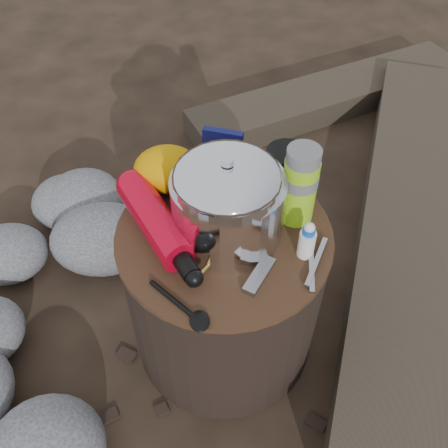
{
  "coord_description": "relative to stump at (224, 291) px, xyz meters",
  "views": [
    {
      "loc": [
        -0.04,
        -0.75,
        1.31
      ],
      "look_at": [
        0.0,
        0.0,
        0.48
      ],
      "focal_mm": 41.19,
      "sensor_mm": 36.0,
      "label": 1
    }
  ],
  "objects": [
    {
      "name": "ground",
      "position": [
        0.0,
        0.0,
        -0.22
      ],
      "size": [
        60.0,
        60.0,
        0.0
      ],
      "primitive_type": "plane",
      "color": "#2F2219",
      "rests_on": "ground"
    },
    {
      "name": "stump",
      "position": [
        0.0,
        0.0,
        0.0
      ],
      "size": [
        0.49,
        0.49,
        0.45
      ],
      "primitive_type": "cylinder",
      "color": "black",
      "rests_on": "ground"
    },
    {
      "name": "rock_ring",
      "position": [
        -0.49,
        0.07,
        -0.13
      ],
      "size": [
        0.45,
        0.98,
        0.19
      ],
      "primitive_type": null,
      "color": "slate",
      "rests_on": "ground"
    },
    {
      "name": "log_main",
      "position": [
        0.62,
        0.35,
        -0.15
      ],
      "size": [
        0.86,
        1.73,
        0.15
      ],
      "primitive_type": "cube",
      "rotation": [
        0.0,
        0.0,
        -0.34
      ],
      "color": "#372E24",
      "rests_on": "ground"
    },
    {
      "name": "log_small",
      "position": [
        0.52,
        1.1,
        -0.17
      ],
      "size": [
        1.25,
        0.7,
        0.11
      ],
      "primitive_type": "cube",
      "rotation": [
        0.0,
        0.0,
        -1.18
      ],
      "color": "#372E24",
      "rests_on": "ground"
    },
    {
      "name": "foil_windscreen",
      "position": [
        0.01,
        0.01,
        0.3
      ],
      "size": [
        0.24,
        0.24,
        0.15
      ],
      "primitive_type": "cylinder",
      "color": "silver",
      "rests_on": "stump"
    },
    {
      "name": "camping_pot",
      "position": [
        0.01,
        -0.01,
        0.33
      ],
      "size": [
        0.21,
        0.21,
        0.21
      ],
      "primitive_type": "cylinder",
      "color": "white",
      "rests_on": "stump"
    },
    {
      "name": "fuel_bottle",
      "position": [
        -0.15,
        0.01,
        0.26
      ],
      "size": [
        0.22,
        0.33,
        0.08
      ],
      "primitive_type": null,
      "rotation": [
        0.0,
        0.0,
        0.47
      ],
      "color": "red",
      "rests_on": "stump"
    },
    {
      "name": "thermos",
      "position": [
        0.17,
        0.05,
        0.32
      ],
      "size": [
        0.08,
        0.08,
        0.19
      ],
      "primitive_type": "cylinder",
      "color": "#95D61B",
      "rests_on": "stump"
    },
    {
      "name": "travel_mug",
      "position": [
        0.15,
        0.12,
        0.29
      ],
      "size": [
        0.09,
        0.09,
        0.13
      ],
      "primitive_type": "cylinder",
      "color": "black",
      "rests_on": "stump"
    },
    {
      "name": "stuff_sack",
      "position": [
        -0.13,
        0.16,
        0.28
      ],
      "size": [
        0.16,
        0.13,
        0.11
      ],
      "primitive_type": "ellipsoid",
      "color": "#DC9200",
      "rests_on": "stump"
    },
    {
      "name": "food_pouch",
      "position": [
        0.01,
        0.21,
        0.28
      ],
      "size": [
        0.1,
        0.05,
        0.12
      ],
      "primitive_type": "cube",
      "rotation": [
        0.0,
        0.0,
        -0.32
      ],
      "color": "#0E1157",
      "rests_on": "stump"
    },
    {
      "name": "multitool",
      "position": [
        0.07,
        -0.12,
        0.23
      ],
      "size": [
        0.08,
        0.1,
        0.01
      ],
      "primitive_type": "cube",
      "rotation": [
        0.0,
        0.0,
        -0.57
      ],
      "color": "#ACACB1",
      "rests_on": "stump"
    },
    {
      "name": "pot_grabber",
      "position": [
        0.18,
        -0.1,
        0.23
      ],
      "size": [
        0.08,
        0.14,
        0.01
      ],
      "primitive_type": null,
      "rotation": [
        0.0,
        0.0,
        -0.31
      ],
      "color": "#ACACB1",
      "rests_on": "stump"
    },
    {
      "name": "spork",
      "position": [
        -0.11,
        -0.17,
        0.23
      ],
      "size": [
        0.13,
        0.13,
        0.01
      ],
      "primitive_type": null,
      "rotation": [
        0.0,
        0.0,
        0.77
      ],
      "color": "black",
      "rests_on": "stump"
    },
    {
      "name": "squeeze_bottle",
      "position": [
        0.17,
        -0.07,
        0.27
      ],
      "size": [
        0.04,
        0.04,
        0.09
      ],
      "primitive_type": "cylinder",
      "color": "white",
      "rests_on": "stump"
    }
  ]
}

